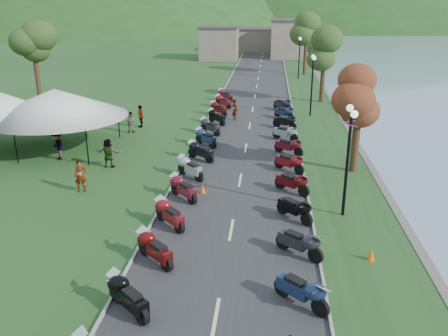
{
  "coord_description": "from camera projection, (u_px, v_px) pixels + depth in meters",
  "views": [
    {
      "loc": [
        1.44,
        -2.31,
        9.39
      ],
      "look_at": [
        -0.73,
        20.31,
        1.3
      ],
      "focal_mm": 38.0,
      "sensor_mm": 36.0,
      "label": 1
    }
  ],
  "objects": [
    {
      "name": "road",
      "position": [
        253.0,
        109.0,
        42.95
      ],
      "size": [
        7.0,
        120.0,
        0.02
      ],
      "primitive_type": "cube",
      "color": "#323234",
      "rests_on": "ground"
    },
    {
      "name": "hills_backdrop",
      "position": [
        268.0,
        24.0,
        192.99
      ],
      "size": [
        360.0,
        120.0,
        76.0
      ],
      "primitive_type": null,
      "color": "#285621",
      "rests_on": "ground"
    },
    {
      "name": "far_building",
      "position": [
        251.0,
        41.0,
        84.49
      ],
      "size": [
        18.0,
        16.0,
        5.0
      ],
      "primitive_type": "cube",
      "color": "gray",
      "rests_on": "ground"
    },
    {
      "name": "moto_row_left",
      "position": [
        187.0,
        178.0,
        24.87
      ],
      "size": [
        2.6,
        48.04,
        1.1
      ],
      "primitive_type": null,
      "color": "#331411",
      "rests_on": "ground"
    },
    {
      "name": "moto_row_right",
      "position": [
        290.0,
        172.0,
        25.77
      ],
      "size": [
        2.6,
        37.7,
        1.1
      ],
      "primitive_type": null,
      "color": "#331411",
      "rests_on": "ground"
    },
    {
      "name": "vendor_tent_main",
      "position": [
        58.0,
        119.0,
        30.95
      ],
      "size": [
        6.13,
        6.13,
        4.0
      ],
      "primitive_type": null,
      "color": "silver",
      "rests_on": "ground"
    },
    {
      "name": "tree_lakeside",
      "position": [
        358.0,
        117.0,
        26.42
      ],
      "size": [
        2.33,
        2.33,
        6.47
      ],
      "primitive_type": null,
      "color": "#385623",
      "rests_on": "ground"
    },
    {
      "name": "pedestrian_a",
      "position": [
        82.0,
        191.0,
        24.59
      ],
      "size": [
        0.74,
        0.64,
        1.7
      ],
      "primitive_type": "imported",
      "rotation": [
        0.0,
        0.0,
        0.36
      ],
      "color": "slate",
      "rests_on": "ground"
    },
    {
      "name": "pedestrian_b",
      "position": [
        131.0,
        132.0,
        35.53
      ],
      "size": [
        0.8,
        0.48,
        1.57
      ],
      "primitive_type": "imported",
      "rotation": [
        0.0,
        0.0,
        3.06
      ],
      "color": "slate",
      "rests_on": "ground"
    },
    {
      "name": "pedestrian_c",
      "position": [
        59.0,
        160.0,
        29.48
      ],
      "size": [
        1.17,
        1.2,
        1.84
      ],
      "primitive_type": "imported",
      "rotation": [
        0.0,
        0.0,
        5.47
      ],
      "color": "slate",
      "rests_on": "ground"
    }
  ]
}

